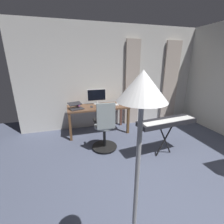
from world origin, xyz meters
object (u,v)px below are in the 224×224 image
object	(u,v)px
computer_keyboard	(111,105)
laptop	(76,107)
cell_phone_face_up	(92,107)
floor_lamp	(140,133)
piano_keyboard	(167,122)
computer_monitor	(97,96)
mug_tea	(78,104)
cell_phone_by_monitor	(119,102)
office_chair	(105,129)
desk	(98,109)

from	to	relation	value
computer_keyboard	laptop	distance (m)	0.93
cell_phone_face_up	floor_lamp	xyz separation A→B (m)	(0.18, 3.12, 0.73)
floor_lamp	laptop	bearing A→B (deg)	-85.98
piano_keyboard	floor_lamp	size ratio (longest dim) A/B	0.69
computer_monitor	mug_tea	xyz separation A→B (m)	(0.51, 0.05, -0.19)
laptop	floor_lamp	world-z (taller)	floor_lamp
laptop	floor_lamp	size ratio (longest dim) A/B	0.22
cell_phone_by_monitor	floor_lamp	world-z (taller)	floor_lamp
office_chair	cell_phone_by_monitor	distance (m)	1.36
desk	mug_tea	world-z (taller)	mug_tea
computer_monitor	piano_keyboard	bearing A→B (deg)	122.79
desk	computer_monitor	size ratio (longest dim) A/B	3.02
piano_keyboard	office_chair	bearing A→B (deg)	-30.64
desk	office_chair	distance (m)	0.95
computer_monitor	piano_keyboard	xyz separation A→B (m)	(-1.08, 1.68, -0.26)
computer_monitor	cell_phone_face_up	world-z (taller)	computer_monitor
office_chair	floor_lamp	size ratio (longest dim) A/B	0.60
cell_phone_face_up	computer_monitor	bearing A→B (deg)	-125.49
computer_keyboard	laptop	bearing A→B (deg)	3.49
computer_monitor	mug_tea	world-z (taller)	computer_monitor
cell_phone_face_up	office_chair	bearing A→B (deg)	100.41
computer_keyboard	floor_lamp	size ratio (longest dim) A/B	0.21
cell_phone_face_up	cell_phone_by_monitor	world-z (taller)	same
mug_tea	laptop	bearing A→B (deg)	74.12
cell_phone_face_up	desk	bearing A→B (deg)	-169.41
cell_phone_face_up	floor_lamp	distance (m)	3.21
computer_monitor	laptop	xyz separation A→B (m)	(0.58, 0.31, -0.19)
computer_keyboard	cell_phone_by_monitor	size ratio (longest dim) A/B	2.65
computer_monitor	computer_keyboard	xyz separation A→B (m)	(-0.35, 0.26, -0.22)
desk	mug_tea	distance (m)	0.54
computer_monitor	laptop	world-z (taller)	computer_monitor
piano_keyboard	mug_tea	bearing A→B (deg)	-51.62
laptop	cell_phone_by_monitor	size ratio (longest dim) A/B	2.80
computer_monitor	cell_phone_by_monitor	xyz separation A→B (m)	(-0.64, 0.01, -0.23)
laptop	floor_lamp	xyz separation A→B (m)	(-0.21, 3.04, 0.68)
computer_keyboard	floor_lamp	distance (m)	3.26
laptop	mug_tea	world-z (taller)	laptop
floor_lamp	computer_monitor	bearing A→B (deg)	-96.29
computer_keyboard	piano_keyboard	distance (m)	1.60
desk	piano_keyboard	world-z (taller)	piano_keyboard
piano_keyboard	computer_keyboard	bearing A→B (deg)	-68.61
mug_tea	desk	bearing A→B (deg)	161.73
desk	computer_keyboard	world-z (taller)	computer_keyboard
computer_keyboard	laptop	world-z (taller)	laptop
mug_tea	computer_monitor	bearing A→B (deg)	-174.29
mug_tea	piano_keyboard	bearing A→B (deg)	134.35
mug_tea	floor_lamp	size ratio (longest dim) A/B	0.07
cell_phone_face_up	floor_lamp	bearing A→B (deg)	88.97
computer_monitor	cell_phone_face_up	distance (m)	0.38
cell_phone_by_monitor	piano_keyboard	bearing A→B (deg)	86.83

